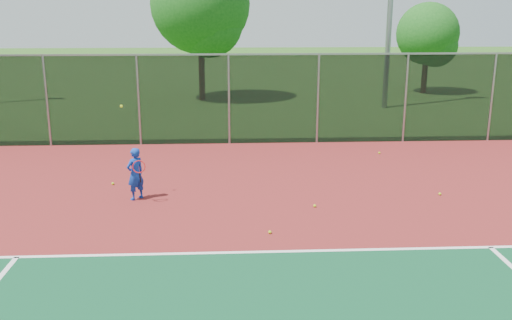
# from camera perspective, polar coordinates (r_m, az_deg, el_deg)

# --- Properties ---
(court_apron) EXTENTS (30.00, 20.00, 0.02)m
(court_apron) POSITION_cam_1_polar(r_m,az_deg,el_deg) (10.48, 14.59, -10.95)
(court_apron) COLOR maroon
(court_apron) RESTS_ON ground
(fence_back) EXTENTS (30.00, 0.06, 3.03)m
(fence_back) POSITION_cam_1_polar(r_m,az_deg,el_deg) (19.43, 6.21, 6.21)
(fence_back) COLOR black
(fence_back) RESTS_ON court_apron
(tennis_player) EXTENTS (0.59, 0.69, 2.30)m
(tennis_player) POSITION_cam_1_polar(r_m,az_deg,el_deg) (13.95, -11.98, -1.34)
(tennis_player) COLOR #1137A4
(tennis_player) RESTS_ON court_apron
(practice_ball_1) EXTENTS (0.07, 0.07, 0.07)m
(practice_ball_1) POSITION_cam_1_polar(r_m,az_deg,el_deg) (15.37, -14.13, -2.30)
(practice_ball_1) COLOR #AED018
(practice_ball_1) RESTS_ON court_apron
(practice_ball_2) EXTENTS (0.07, 0.07, 0.07)m
(practice_ball_2) POSITION_cam_1_polar(r_m,az_deg,el_deg) (14.82, 17.91, -3.24)
(practice_ball_2) COLOR #AED018
(practice_ball_2) RESTS_ON court_apron
(practice_ball_3) EXTENTS (0.07, 0.07, 0.07)m
(practice_ball_3) POSITION_cam_1_polar(r_m,az_deg,el_deg) (13.35, 5.89, -4.58)
(practice_ball_3) COLOR #AED018
(practice_ball_3) RESTS_ON court_apron
(practice_ball_4) EXTENTS (0.07, 0.07, 0.07)m
(practice_ball_4) POSITION_cam_1_polar(r_m,az_deg,el_deg) (11.78, 1.40, -7.23)
(practice_ball_4) COLOR #AED018
(practice_ball_4) RESTS_ON court_apron
(practice_ball_5) EXTENTS (0.07, 0.07, 0.07)m
(practice_ball_5) POSITION_cam_1_polar(r_m,az_deg,el_deg) (18.47, 12.23, 0.71)
(practice_ball_5) COLOR #AED018
(practice_ball_5) RESTS_ON court_apron
(tree_back_left) EXTENTS (4.82, 4.82, 7.08)m
(tree_back_left) POSITION_cam_1_polar(r_m,az_deg,el_deg) (28.55, -5.41, 14.83)
(tree_back_left) COLOR #372414
(tree_back_left) RESTS_ON ground
(tree_back_mid) EXTENTS (3.27, 3.27, 4.80)m
(tree_back_mid) POSITION_cam_1_polar(r_m,az_deg,el_deg) (32.14, 16.97, 11.72)
(tree_back_mid) COLOR #372414
(tree_back_mid) RESTS_ON ground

